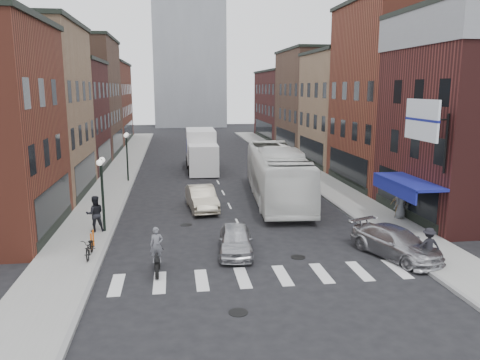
% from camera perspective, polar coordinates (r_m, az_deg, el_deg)
% --- Properties ---
extents(ground, '(160.00, 160.00, 0.00)m').
position_cam_1_polar(ground, '(22.71, 1.47, -8.77)').
color(ground, black).
rests_on(ground, ground).
extents(sidewalk_left, '(3.00, 74.00, 0.15)m').
position_cam_1_polar(sidewalk_left, '(43.99, -14.42, 0.80)').
color(sidewalk_left, gray).
rests_on(sidewalk_left, ground).
extents(sidewalk_right, '(3.00, 74.00, 0.15)m').
position_cam_1_polar(sidewalk_right, '(45.36, 7.44, 1.37)').
color(sidewalk_right, gray).
rests_on(sidewalk_right, ground).
extents(curb_left, '(0.20, 74.00, 0.16)m').
position_cam_1_polar(curb_left, '(43.86, -12.47, 0.76)').
color(curb_left, gray).
rests_on(curb_left, ground).
extents(curb_right, '(0.20, 74.00, 0.16)m').
position_cam_1_polar(curb_right, '(45.00, 5.60, 1.23)').
color(curb_right, gray).
rests_on(curb_right, ground).
extents(crosswalk_stripes, '(12.00, 2.20, 0.01)m').
position_cam_1_polar(crosswalk_stripes, '(19.96, 2.93, -11.67)').
color(crosswalk_stripes, silver).
rests_on(crosswalk_stripes, ground).
extents(bldg_left_mid_a, '(10.30, 10.20, 12.30)m').
position_cam_1_polar(bldg_left_mid_a, '(36.88, -26.39, 7.57)').
color(bldg_left_mid_a, '#A47C5A').
rests_on(bldg_left_mid_a, ground).
extents(bldg_left_mid_b, '(10.30, 10.20, 10.30)m').
position_cam_1_polar(bldg_left_mid_b, '(46.53, -22.50, 7.16)').
color(bldg_left_mid_b, '#421917').
rests_on(bldg_left_mid_b, ground).
extents(bldg_left_far_a, '(10.30, 12.20, 13.30)m').
position_cam_1_polar(bldg_left_far_a, '(57.20, -19.92, 9.45)').
color(bldg_left_far_a, brown).
rests_on(bldg_left_far_a, ground).
extents(bldg_left_far_b, '(10.30, 16.20, 11.30)m').
position_cam_1_polar(bldg_left_far_b, '(70.99, -17.61, 9.00)').
color(bldg_left_far_b, maroon).
rests_on(bldg_left_far_b, ground).
extents(bldg_right_mid_a, '(10.30, 10.20, 14.30)m').
position_cam_1_polar(bldg_right_mid_a, '(39.67, 20.09, 9.67)').
color(bldg_right_mid_a, maroon).
rests_on(bldg_right_mid_a, ground).
extents(bldg_right_mid_b, '(10.30, 10.20, 11.30)m').
position_cam_1_polar(bldg_right_mid_b, '(48.77, 14.42, 8.39)').
color(bldg_right_mid_b, '#A47C5A').
rests_on(bldg_right_mid_b, ground).
extents(bldg_right_far_a, '(10.30, 12.20, 12.30)m').
position_cam_1_polar(bldg_right_far_a, '(59.06, 10.34, 9.48)').
color(bldg_right_far_a, brown).
rests_on(bldg_right_far_a, ground).
extents(bldg_right_far_b, '(10.30, 16.20, 10.30)m').
position_cam_1_polar(bldg_right_far_b, '(72.51, 6.80, 9.08)').
color(bldg_right_far_b, '#421917').
rests_on(bldg_right_far_b, ground).
extents(awning_blue, '(1.80, 5.00, 0.78)m').
position_cam_1_polar(awning_blue, '(27.15, 19.48, -0.33)').
color(awning_blue, navy).
rests_on(awning_blue, ground).
extents(billboard_sign, '(1.52, 3.00, 3.70)m').
position_cam_1_polar(billboard_sign, '(24.80, 21.44, 6.69)').
color(billboard_sign, black).
rests_on(billboard_sign, ground).
extents(distant_tower, '(14.00, 14.00, 50.00)m').
position_cam_1_polar(distant_tower, '(100.59, -6.41, 21.02)').
color(distant_tower, '#9399A0').
rests_on(distant_tower, ground).
extents(streetlamp_near, '(0.32, 1.22, 4.11)m').
position_cam_1_polar(streetlamp_near, '(25.79, -16.49, -0.08)').
color(streetlamp_near, black).
rests_on(streetlamp_near, ground).
extents(streetlamp_far, '(0.32, 1.22, 4.11)m').
position_cam_1_polar(streetlamp_far, '(39.52, -13.64, 3.86)').
color(streetlamp_far, black).
rests_on(streetlamp_far, ground).
extents(bike_rack, '(0.08, 0.68, 0.80)m').
position_cam_1_polar(bike_rack, '(23.81, -17.56, -6.95)').
color(bike_rack, '#D8590C').
rests_on(bike_rack, sidewalk_left).
extents(box_truck, '(2.78, 8.76, 3.80)m').
position_cam_1_polar(box_truck, '(44.36, -4.72, 3.56)').
color(box_truck, silver).
rests_on(box_truck, ground).
extents(motorcycle_rider, '(0.56, 1.99, 2.02)m').
position_cam_1_polar(motorcycle_rider, '(20.26, -10.09, -8.62)').
color(motorcycle_rider, black).
rests_on(motorcycle_rider, ground).
extents(transit_bus, '(4.24, 13.53, 3.71)m').
position_cam_1_polar(transit_bus, '(32.48, 4.56, 0.71)').
color(transit_bus, white).
rests_on(transit_bus, ground).
extents(sedan_left_near, '(2.02, 4.07, 1.33)m').
position_cam_1_polar(sedan_left_near, '(22.32, -0.54, -7.31)').
color(sedan_left_near, '#B1B2B6').
rests_on(sedan_left_near, ground).
extents(sedan_left_far, '(2.04, 4.74, 1.52)m').
position_cam_1_polar(sedan_left_far, '(30.22, -4.69, -2.22)').
color(sedan_left_far, beige).
rests_on(sedan_left_far, ground).
extents(curb_car, '(3.46, 5.10, 1.37)m').
position_cam_1_polar(curb_car, '(23.03, 18.46, -7.27)').
color(curb_car, '#AAA9AE').
rests_on(curb_car, ground).
extents(parked_bicycle, '(0.63, 1.75, 0.91)m').
position_cam_1_polar(parked_bicycle, '(22.59, -17.84, -7.80)').
color(parked_bicycle, black).
rests_on(parked_bicycle, sidewalk_left).
extents(ped_left_solo, '(1.05, 0.74, 1.95)m').
position_cam_1_polar(ped_left_solo, '(26.24, -17.27, -3.94)').
color(ped_left_solo, black).
rests_on(ped_left_solo, sidewalk_left).
extents(ped_right_a, '(1.08, 0.64, 1.59)m').
position_cam_1_polar(ped_right_a, '(22.34, 22.00, -7.39)').
color(ped_right_a, black).
rests_on(ped_right_a, sidewalk_right).
extents(ped_right_b, '(1.02, 0.79, 1.57)m').
position_cam_1_polar(ped_right_b, '(29.41, 18.79, -2.81)').
color(ped_right_b, '#93744B').
rests_on(ped_right_b, sidewalk_right).
extents(ped_right_c, '(1.07, 0.95, 1.85)m').
position_cam_1_polar(ped_right_c, '(29.19, 19.00, -2.65)').
color(ped_right_c, '#595C61').
rests_on(ped_right_c, sidewalk_right).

